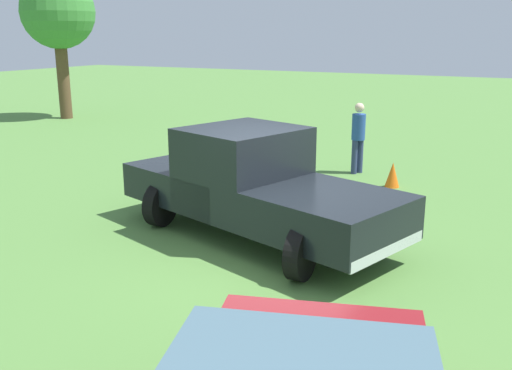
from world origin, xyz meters
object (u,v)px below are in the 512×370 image
at_px(pickup_truck, 250,182).
at_px(tree_back_left, 58,14).
at_px(person_bystander, 358,134).
at_px(traffic_cone, 392,175).

distance_m(pickup_truck, tree_back_left, 15.85).
xyz_separation_m(person_bystander, tree_back_left, (-3.59, -13.12, 3.04)).
bearing_deg(pickup_truck, person_bystander, 105.12).
relative_size(pickup_truck, person_bystander, 3.16).
height_order(tree_back_left, traffic_cone, tree_back_left).
bearing_deg(pickup_truck, traffic_cone, 90.29).
bearing_deg(person_bystander, tree_back_left, 10.02).
bearing_deg(person_bystander, pickup_truck, 112.89).
distance_m(person_bystander, tree_back_left, 13.94).
bearing_deg(pickup_truck, tree_back_left, 163.64).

